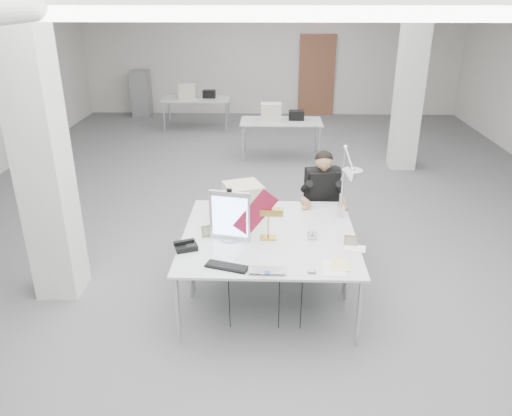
{
  "coord_description": "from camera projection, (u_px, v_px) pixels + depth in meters",
  "views": [
    {
      "loc": [
        0.01,
        -6.74,
        3.08
      ],
      "look_at": [
        -0.14,
        -2.0,
        1.03
      ],
      "focal_mm": 35.0,
      "sensor_mm": 36.0,
      "label": 1
    }
  ],
  "objects": [
    {
      "name": "bankers_lamp",
      "position": [
        268.0,
        224.0,
        5.06
      ],
      "size": [
        0.3,
        0.14,
        0.33
      ],
      "primitive_type": null,
      "rotation": [
        0.0,
        0.0,
        -0.08
      ],
      "color": "#C88D3E",
      "rests_on": "desk_main"
    },
    {
      "name": "pennant",
      "position": [
        256.0,
        213.0,
        4.95
      ],
      "size": [
        0.46,
        0.11,
        0.5
      ],
      "primitive_type": "cube",
      "rotation": [
        0.0,
        -0.87,
        0.22
      ],
      "color": "maroon",
      "rests_on": "monitor"
    },
    {
      "name": "room_shell",
      "position": [
        274.0,
        102.0,
        6.85
      ],
      "size": [
        10.04,
        14.04,
        3.24
      ],
      "color": "#5C5C5F",
      "rests_on": "ground"
    },
    {
      "name": "mouse",
      "position": [
        312.0,
        271.0,
        4.49
      ],
      "size": [
        0.1,
        0.08,
        0.03
      ],
      "primitive_type": "ellipsoid",
      "rotation": [
        0.0,
        0.0,
        0.34
      ],
      "color": "#ADACB1",
      "rests_on": "desk_main"
    },
    {
      "name": "paper_stack_a",
      "position": [
        333.0,
        268.0,
        4.56
      ],
      "size": [
        0.2,
        0.29,
        0.01
      ],
      "primitive_type": "cube",
      "rotation": [
        0.0,
        0.0,
        -0.01
      ],
      "color": "white",
      "rests_on": "desk_main"
    },
    {
      "name": "desk_main",
      "position": [
        269.0,
        256.0,
        4.81
      ],
      "size": [
        1.8,
        0.9,
        0.02
      ],
      "primitive_type": "cube",
      "color": "silver",
      "rests_on": "room_shell"
    },
    {
      "name": "desk_phone",
      "position": [
        186.0,
        246.0,
        4.91
      ],
      "size": [
        0.26,
        0.25,
        0.05
      ],
      "primitive_type": "cube",
      "rotation": [
        0.0,
        0.0,
        0.35
      ],
      "color": "black",
      "rests_on": "desk_main"
    },
    {
      "name": "beige_monitor",
      "position": [
        243.0,
        200.0,
        5.61
      ],
      "size": [
        0.5,
        0.49,
        0.37
      ],
      "primitive_type": "cube",
      "rotation": [
        0.0,
        0.0,
        0.38
      ],
      "color": "beige",
      "rests_on": "desk_second"
    },
    {
      "name": "picture_frame_right",
      "position": [
        351.0,
        241.0,
        4.97
      ],
      "size": [
        0.14,
        0.06,
        0.11
      ],
      "primitive_type": "cube",
      "rotation": [
        -0.21,
        0.0,
        -0.19
      ],
      "color": "#AA7449",
      "rests_on": "desk_main"
    },
    {
      "name": "desk_second",
      "position": [
        269.0,
        217.0,
        5.64
      ],
      "size": [
        1.8,
        0.9,
        0.02
      ],
      "primitive_type": "cube",
      "color": "silver",
      "rests_on": "room_shell"
    },
    {
      "name": "bg_desk_a",
      "position": [
        281.0,
        121.0,
        9.85
      ],
      "size": [
        1.6,
        0.8,
        0.02
      ],
      "primitive_type": "cube",
      "color": "silver",
      "rests_on": "room_shell"
    },
    {
      "name": "picture_frame_left",
      "position": [
        209.0,
        231.0,
        5.15
      ],
      "size": [
        0.15,
        0.1,
        0.12
      ],
      "primitive_type": "cube",
      "rotation": [
        -0.21,
        0.0,
        0.46
      ],
      "color": "#9D7D43",
      "rests_on": "desk_main"
    },
    {
      "name": "desk_clock",
      "position": [
        312.0,
        235.0,
        5.09
      ],
      "size": [
        0.11,
        0.04,
        0.11
      ],
      "primitive_type": "cylinder",
      "rotation": [
        1.57,
        0.0,
        0.1
      ],
      "color": "silver",
      "rests_on": "desk_main"
    },
    {
      "name": "architect_lamp",
      "position": [
        346.0,
        189.0,
        5.26
      ],
      "size": [
        0.31,
        0.67,
        0.84
      ],
      "primitive_type": null,
      "rotation": [
        0.0,
        0.0,
        -0.14
      ],
      "color": "silver",
      "rests_on": "desk_second"
    },
    {
      "name": "office_chair",
      "position": [
        321.0,
        207.0,
        6.28
      ],
      "size": [
        0.69,
        0.69,
        1.18
      ],
      "primitive_type": null,
      "rotation": [
        0.0,
        0.0,
        0.21
      ],
      "color": "black",
      "rests_on": "room_shell"
    },
    {
      "name": "paper_stack_c",
      "position": [
        355.0,
        248.0,
        4.92
      ],
      "size": [
        0.24,
        0.19,
        0.01
      ],
      "primitive_type": "cube",
      "rotation": [
        0.0,
        0.0,
        -0.24
      ],
      "color": "white",
      "rests_on": "desk_main"
    },
    {
      "name": "filing_cabinet",
      "position": [
        141.0,
        93.0,
        13.37
      ],
      "size": [
        0.45,
        0.55,
        1.2
      ],
      "primitive_type": "cube",
      "color": "gray",
      "rests_on": "room_shell"
    },
    {
      "name": "bg_desk_b",
      "position": [
        196.0,
        99.0,
        11.93
      ],
      "size": [
        1.6,
        0.8,
        0.02
      ],
      "primitive_type": "cube",
      "color": "silver",
      "rests_on": "room_shell"
    },
    {
      "name": "keyboard",
      "position": [
        227.0,
        267.0,
        4.58
      ],
      "size": [
        0.42,
        0.25,
        0.02
      ],
      "primitive_type": "cube",
      "rotation": [
        0.0,
        0.0,
        -0.31
      ],
      "color": "black",
      "rests_on": "desk_main"
    },
    {
      "name": "seated_person",
      "position": [
        323.0,
        186.0,
        6.12
      ],
      "size": [
        0.59,
        0.69,
        0.9
      ],
      "primitive_type": null,
      "rotation": [
        0.0,
        0.0,
        0.21
      ],
      "color": "black",
      "rests_on": "office_chair"
    },
    {
      "name": "laptop",
      "position": [
        267.0,
        274.0,
        4.46
      ],
      "size": [
        0.35,
        0.23,
        0.03
      ],
      "primitive_type": "imported",
      "rotation": [
        0.0,
        0.0,
        -0.02
      ],
      "color": "silver",
      "rests_on": "desk_main"
    },
    {
      "name": "monitor",
      "position": [
        230.0,
        216.0,
        5.01
      ],
      "size": [
        0.42,
        0.13,
        0.52
      ],
      "primitive_type": "cube",
      "rotation": [
        0.0,
        0.0,
        -0.2
      ],
      "color": "silver",
      "rests_on": "desk_main"
    },
    {
      "name": "paper_stack_b",
      "position": [
        339.0,
        264.0,
        4.63
      ],
      "size": [
        0.19,
        0.25,
        0.01
      ],
      "primitive_type": "cube",
      "rotation": [
        0.0,
        0.0,
        -0.05
      ],
      "color": "#FBDF96",
      "rests_on": "desk_main"
    }
  ]
}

